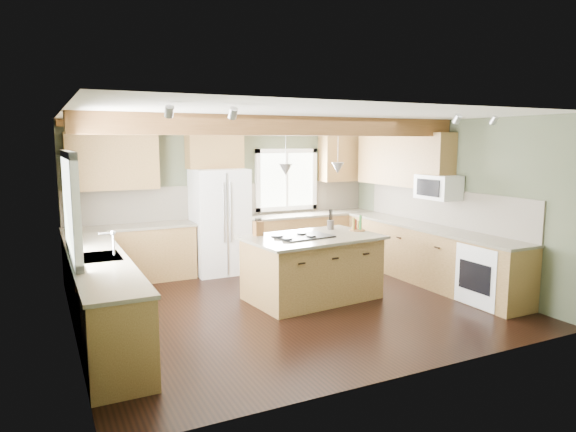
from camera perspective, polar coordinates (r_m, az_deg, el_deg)
name	(u,v)px	position (r m, az deg, el deg)	size (l,w,h in m)	color
floor	(290,304)	(7.31, 0.25, -9.74)	(5.60, 5.60, 0.00)	black
ceiling	(290,116)	(6.96, 0.26, 11.08)	(5.60, 5.60, 0.00)	silver
wall_back	(228,195)	(9.30, -6.64, 2.28)	(5.60, 5.60, 0.00)	#464E37
wall_left	(69,227)	(6.30, -23.19, -1.15)	(5.00, 5.00, 0.00)	#464E37
wall_right	(446,202)	(8.63, 17.14, 1.51)	(5.00, 5.00, 0.00)	#464E37
ceiling_beam	(287,126)	(7.04, -0.11, 9.98)	(5.55, 0.26, 0.26)	brown
soffit_trim	(229,126)	(9.17, -6.56, 9.96)	(5.55, 0.20, 0.10)	brown
backsplash_back	(229,201)	(9.30, -6.60, 1.72)	(5.58, 0.03, 0.58)	brown
backsplash_right	(443,207)	(8.66, 16.82, 0.95)	(0.03, 3.70, 0.58)	brown
base_cab_back_left	(131,255)	(8.71, -17.05, -4.16)	(2.02, 0.60, 0.88)	brown
counter_back_left	(130,227)	(8.63, -17.18, -1.18)	(2.06, 0.64, 0.04)	brown
base_cab_back_right	(309,238)	(9.76, 2.31, -2.50)	(2.62, 0.60, 0.88)	brown
counter_back_right	(309,214)	(9.69, 2.33, 0.18)	(2.66, 0.64, 0.04)	brown
base_cab_left	(100,296)	(6.55, -20.15, -8.35)	(0.60, 3.70, 0.88)	brown
counter_left	(98,258)	(6.44, -20.35, -4.42)	(0.64, 3.74, 0.04)	brown
base_cab_right	(427,255)	(8.60, 15.21, -4.24)	(0.60, 3.70, 0.88)	brown
counter_right	(428,227)	(8.52, 15.33, -1.22)	(0.64, 3.74, 0.04)	brown
upper_cab_back_left	(112,161)	(8.62, -18.93, 5.76)	(1.40, 0.35, 0.90)	brown
upper_cab_over_fridge	(215,148)	(8.99, -8.17, 7.48)	(0.96, 0.35, 0.70)	brown
upper_cab_right	(403,160)	(9.14, 12.62, 6.12)	(0.35, 2.20, 0.90)	brown
upper_cab_back_corner	(343,158)	(10.11, 6.08, 6.45)	(0.90, 0.35, 0.90)	brown
window_left	(69,205)	(6.32, -23.16, 1.17)	(0.04, 1.60, 1.05)	white
window_back	(286,180)	(9.71, -0.21, 4.06)	(1.10, 0.04, 1.00)	white
sink	(98,258)	(6.44, -20.35, -4.38)	(0.50, 0.65, 0.03)	#262628
faucet	(114,244)	(6.43, -18.82, -3.00)	(0.02, 0.02, 0.28)	#B2B2B7
dishwasher	(117,333)	(5.33, -18.46, -12.22)	(0.60, 0.60, 0.84)	white
oven	(491,274)	(7.70, 21.58, -6.06)	(0.60, 0.72, 0.84)	white
microwave	(438,187)	(8.42, 16.35, 3.09)	(0.40, 0.70, 0.38)	white
pendant_left	(286,170)	(6.99, -0.26, 5.16)	(0.18, 0.18, 0.16)	#B2B2B7
pendant_right	(338,168)	(7.50, 5.55, 5.33)	(0.18, 0.18, 0.16)	#B2B2B7
refrigerator	(220,221)	(8.90, -7.59, -0.60)	(0.90, 0.74, 1.80)	white
island	(312,269)	(7.45, 2.67, -5.88)	(1.78, 1.09, 0.88)	brown
island_top	(312,237)	(7.35, 2.69, -2.40)	(1.90, 1.21, 0.04)	brown
cooktop	(304,236)	(7.26, 1.74, -2.28)	(0.77, 0.51, 0.02)	black
knife_block	(258,228)	(7.37, -3.32, -1.39)	(0.13, 0.09, 0.21)	brown
utensil_crock	(331,225)	(7.92, 4.76, -0.98)	(0.11, 0.11, 0.14)	#433D36
bottle_tray	(357,223)	(7.85, 7.72, -0.82)	(0.24, 0.24, 0.22)	brown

